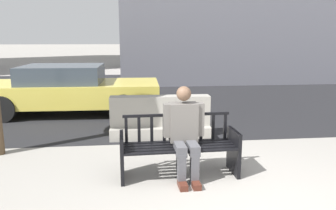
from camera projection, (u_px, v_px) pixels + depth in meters
name	position (u px, v px, depth m)	size (l,w,h in m)	color
street_asphalt	(170.00, 92.00, 12.20)	(120.00, 12.00, 0.01)	black
street_bench	(179.00, 149.00, 4.74)	(1.70, 0.58, 0.88)	black
seated_person	(184.00, 131.00, 4.64)	(0.58, 0.73, 1.31)	#66605B
jersey_barrier_centre	(160.00, 120.00, 6.64)	(2.02, 0.74, 0.84)	#9E998E
car_taxi_near	(69.00, 89.00, 8.68)	(4.67, 2.07, 1.27)	#DBC64C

